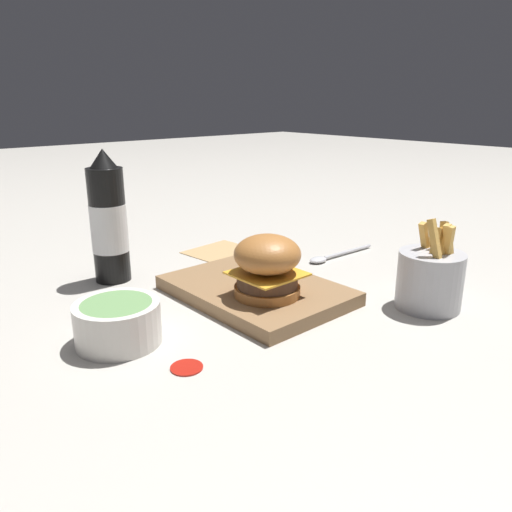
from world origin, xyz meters
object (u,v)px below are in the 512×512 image
Objects in this scene: burger at (267,265)px; side_bowl at (118,322)px; ketchup_bottle at (109,222)px; serving_board at (256,290)px; fries_basket at (430,279)px; spoon at (329,257)px.

side_bowl is at bearing 78.02° from burger.
ketchup_bottle is 2.05× the size of side_bowl.
fries_basket reaches higher than serving_board.
burger is 0.90× the size of side_bowl.
burger is at bearing -156.64° from ketchup_bottle.
spoon is at bearing -84.24° from side_bowl.
side_bowl is at bearing 155.35° from ketchup_bottle.
serving_board is 0.08m from burger.
side_bowl is at bearing 8.26° from spoon.
burger is 0.32m from ketchup_bottle.
ketchup_bottle is at bearing 35.22° from fries_basket.
spoon is at bearing -78.41° from serving_board.
fries_basket is at bearing -140.64° from serving_board.
burger reaches higher than serving_board.
ketchup_bottle reaches higher than spoon.
side_bowl is at bearing 63.15° from fries_basket.
serving_board reaches higher than spoon.
spoon is at bearing -115.36° from ketchup_bottle.
fries_basket is 1.28× the size of side_bowl.
side_bowl is (0.22, 0.43, -0.02)m from fries_basket.
fries_basket is at bearing -130.45° from burger.
burger is (-0.05, 0.02, 0.06)m from serving_board.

